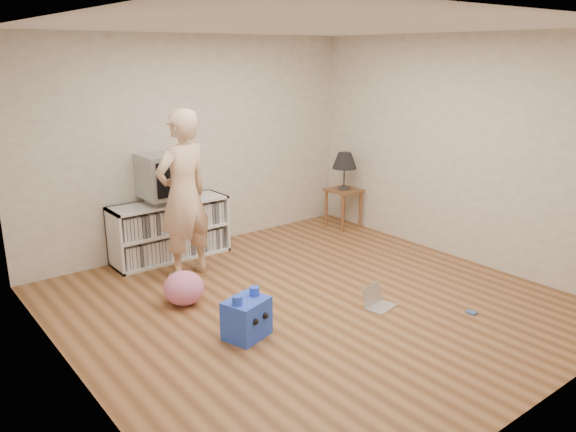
# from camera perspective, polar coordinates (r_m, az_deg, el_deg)

# --- Properties ---
(ground) EXTENTS (4.50, 4.50, 0.00)m
(ground) POSITION_cam_1_polar(r_m,az_deg,el_deg) (5.62, 2.36, -8.83)
(ground) COLOR brown
(ground) RESTS_ON ground
(walls) EXTENTS (4.52, 4.52, 2.60)m
(walls) POSITION_cam_1_polar(r_m,az_deg,el_deg) (5.20, 2.52, 4.25)
(walls) COLOR #BEB3A7
(walls) RESTS_ON ground
(ceiling) EXTENTS (4.50, 4.50, 0.01)m
(ceiling) POSITION_cam_1_polar(r_m,az_deg,el_deg) (5.09, 2.72, 18.71)
(ceiling) COLOR white
(ceiling) RESTS_ON walls
(media_unit) EXTENTS (1.40, 0.45, 0.70)m
(media_unit) POSITION_cam_1_polar(r_m,az_deg,el_deg) (6.84, -11.95, -1.36)
(media_unit) COLOR white
(media_unit) RESTS_ON ground
(dvd_deck) EXTENTS (0.45, 0.35, 0.07)m
(dvd_deck) POSITION_cam_1_polar(r_m,az_deg,el_deg) (6.73, -12.08, 1.74)
(dvd_deck) COLOR gray
(dvd_deck) RESTS_ON media_unit
(crt_tv) EXTENTS (0.60, 0.53, 0.50)m
(crt_tv) POSITION_cam_1_polar(r_m,az_deg,el_deg) (6.66, -12.21, 4.11)
(crt_tv) COLOR #9C9CA0
(crt_tv) RESTS_ON dvd_deck
(side_table) EXTENTS (0.42, 0.42, 0.55)m
(side_table) POSITION_cam_1_polar(r_m,az_deg,el_deg) (7.90, 5.66, 1.79)
(side_table) COLOR brown
(side_table) RESTS_ON ground
(table_lamp) EXTENTS (0.34, 0.34, 0.52)m
(table_lamp) POSITION_cam_1_polar(r_m,az_deg,el_deg) (7.78, 5.77, 5.53)
(table_lamp) COLOR #333333
(table_lamp) RESTS_ON side_table
(person) EXTENTS (0.75, 0.57, 1.84)m
(person) POSITION_cam_1_polar(r_m,az_deg,el_deg) (6.10, -10.59, 2.10)
(person) COLOR beige
(person) RESTS_ON ground
(laptop) EXTENTS (0.34, 0.29, 0.20)m
(laptop) POSITION_cam_1_polar(r_m,az_deg,el_deg) (5.59, 8.98, -8.52)
(laptop) COLOR silver
(laptop) RESTS_ON ground
(playing_cards) EXTENTS (0.07, 0.09, 0.02)m
(playing_cards) POSITION_cam_1_polar(r_m,az_deg,el_deg) (5.67, 18.14, -9.31)
(playing_cards) COLOR #3E61A6
(playing_cards) RESTS_ON ground
(plush_blue) EXTENTS (0.44, 0.39, 0.43)m
(plush_blue) POSITION_cam_1_polar(r_m,az_deg,el_deg) (4.94, -4.22, -10.26)
(plush_blue) COLOR blue
(plush_blue) RESTS_ON ground
(plush_pink) EXTENTS (0.45, 0.45, 0.34)m
(plush_pink) POSITION_cam_1_polar(r_m,az_deg,el_deg) (5.62, -10.54, -7.21)
(plush_pink) COLOR pink
(plush_pink) RESTS_ON ground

